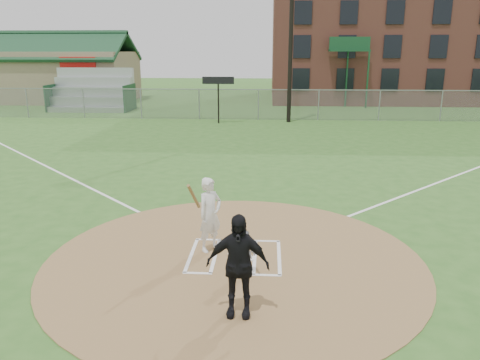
# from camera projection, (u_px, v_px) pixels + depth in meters

# --- Properties ---
(ground) EXTENTS (140.00, 140.00, 0.00)m
(ground) POSITION_uv_depth(u_px,v_px,m) (234.00, 260.00, 10.47)
(ground) COLOR #305F20
(ground) RESTS_ON ground
(dirt_circle) EXTENTS (8.40, 8.40, 0.02)m
(dirt_circle) POSITION_uv_depth(u_px,v_px,m) (234.00, 259.00, 10.46)
(dirt_circle) COLOR olive
(dirt_circle) RESTS_ON ground
(home_plate) EXTENTS (0.63, 0.63, 0.03)m
(home_plate) POSITION_uv_depth(u_px,v_px,m) (241.00, 257.00, 10.52)
(home_plate) COLOR white
(home_plate) RESTS_ON dirt_circle
(foul_line_first) EXTENTS (17.04, 17.04, 0.01)m
(foul_line_first) POSITION_uv_depth(u_px,v_px,m) (476.00, 168.00, 18.59)
(foul_line_first) COLOR white
(foul_line_first) RESTS_ON ground
(foul_line_third) EXTENTS (17.04, 17.04, 0.01)m
(foul_line_third) POSITION_uv_depth(u_px,v_px,m) (37.00, 162.00, 19.66)
(foul_line_third) COLOR white
(foul_line_third) RESTS_ON ground
(catcher) EXTENTS (0.58, 0.52, 0.97)m
(catcher) POSITION_uv_depth(u_px,v_px,m) (246.00, 254.00, 9.57)
(catcher) COLOR slate
(catcher) RESTS_ON dirt_circle
(umpire) EXTENTS (1.11, 0.49, 1.87)m
(umpire) POSITION_uv_depth(u_px,v_px,m) (238.00, 265.00, 8.05)
(umpire) COLOR black
(umpire) RESTS_ON dirt_circle
(batters_boxes) EXTENTS (2.08, 1.88, 0.01)m
(batters_boxes) POSITION_uv_depth(u_px,v_px,m) (235.00, 256.00, 10.61)
(batters_boxes) COLOR white
(batters_boxes) RESTS_ON dirt_circle
(batter_at_plate) EXTENTS (0.78, 1.08, 1.78)m
(batter_at_plate) POSITION_uv_depth(u_px,v_px,m) (210.00, 214.00, 10.70)
(batter_at_plate) COLOR silver
(batter_at_plate) RESTS_ON dirt_circle
(outfield_fence) EXTENTS (56.08, 0.08, 2.03)m
(outfield_fence) POSITION_uv_depth(u_px,v_px,m) (258.00, 104.00, 31.35)
(outfield_fence) COLOR slate
(outfield_fence) RESTS_ON ground
(bleachers) EXTENTS (6.08, 3.20, 3.20)m
(bleachers) POSITION_uv_depth(u_px,v_px,m) (91.00, 90.00, 36.01)
(bleachers) COLOR #B7BABF
(bleachers) RESTS_ON ground
(clubhouse) EXTENTS (12.20, 8.71, 6.23)m
(clubhouse) POSITION_uv_depth(u_px,v_px,m) (64.00, 74.00, 42.62)
(clubhouse) COLOR gray
(clubhouse) RESTS_ON ground
(brick_warehouse) EXTENTS (30.00, 17.17, 15.00)m
(brick_warehouse) POSITION_uv_depth(u_px,v_px,m) (433.00, 17.00, 44.01)
(brick_warehouse) COLOR #984F41
(brick_warehouse) RESTS_ON ground
(light_pole) EXTENTS (1.20, 0.30, 12.22)m
(light_pole) POSITION_uv_depth(u_px,v_px,m) (291.00, 15.00, 28.77)
(light_pole) COLOR black
(light_pole) RESTS_ON ground
(scoreboard_sign) EXTENTS (2.00, 0.10, 2.93)m
(scoreboard_sign) POSITION_uv_depth(u_px,v_px,m) (218.00, 85.00, 29.40)
(scoreboard_sign) COLOR black
(scoreboard_sign) RESTS_ON ground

